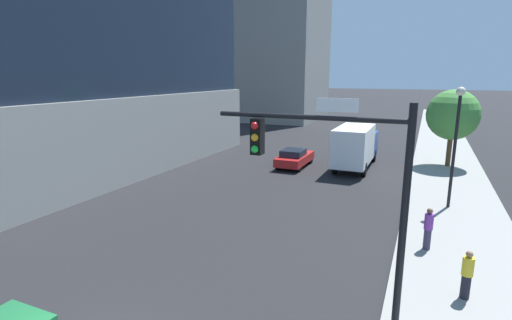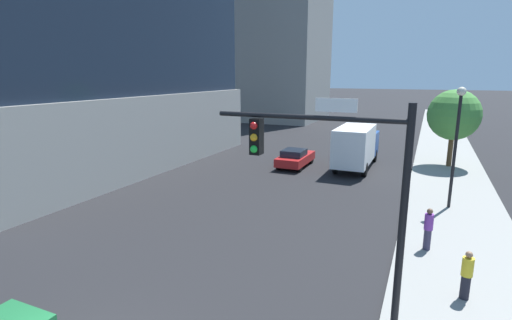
% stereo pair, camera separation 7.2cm
% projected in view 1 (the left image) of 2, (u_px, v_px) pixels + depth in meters
% --- Properties ---
extents(sidewalk, '(4.86, 120.00, 0.15)m').
position_uv_depth(sidewalk, '(451.00, 192.00, 23.37)').
color(sidewalk, gray).
rests_on(sidewalk, ground).
extents(construction_building, '(16.45, 16.22, 41.50)m').
position_uv_depth(construction_building, '(274.00, 4.00, 58.70)').
color(construction_building, gray).
rests_on(construction_building, ground).
extents(traffic_light_pole, '(5.42, 0.48, 6.24)m').
position_uv_depth(traffic_light_pole, '(336.00, 171.00, 10.46)').
color(traffic_light_pole, black).
rests_on(traffic_light_pole, sidewalk).
extents(street_lamp, '(0.44, 0.44, 6.25)m').
position_uv_depth(street_lamp, '(456.00, 131.00, 19.59)').
color(street_lamp, black).
rests_on(street_lamp, sidewalk).
extents(street_tree, '(3.76, 3.76, 5.79)m').
position_uv_depth(street_tree, '(453.00, 115.00, 28.86)').
color(street_tree, brown).
rests_on(street_tree, sidewalk).
extents(car_red, '(1.91, 4.40, 1.40)m').
position_uv_depth(car_red, '(294.00, 158.00, 29.89)').
color(car_red, red).
rests_on(car_red, ground).
extents(box_truck, '(2.34, 7.60, 3.26)m').
position_uv_depth(box_truck, '(356.00, 145.00, 29.17)').
color(box_truck, '#1E4799').
rests_on(box_truck, ground).
extents(pedestrian_purple_shirt, '(0.34, 0.34, 1.72)m').
position_uv_depth(pedestrian_purple_shirt, '(428.00, 228.00, 15.33)').
color(pedestrian_purple_shirt, '#38334C').
rests_on(pedestrian_purple_shirt, sidewalk).
extents(pedestrian_yellow_shirt, '(0.34, 0.34, 1.58)m').
position_uv_depth(pedestrian_yellow_shirt, '(467.00, 274.00, 11.95)').
color(pedestrian_yellow_shirt, black).
rests_on(pedestrian_yellow_shirt, sidewalk).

